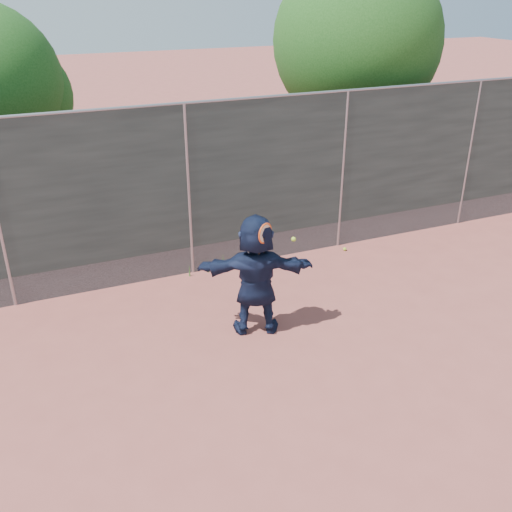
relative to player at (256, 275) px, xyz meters
name	(u,v)px	position (x,y,z in m)	size (l,w,h in m)	color
ground	(273,386)	(-0.32, -1.32, -0.92)	(80.00, 80.00, 0.00)	#9E4C42
player	(256,275)	(0.00, 0.00, 0.00)	(1.70, 0.54, 1.84)	#141D38
ball_ground	(345,249)	(2.67, 1.89, -0.88)	(0.07, 0.07, 0.07)	#A9CF2E
fence	(188,188)	(-0.32, 2.18, 0.66)	(20.00, 0.06, 3.03)	#38423D
swing_action	(268,235)	(0.09, -0.19, 0.69)	(0.64, 0.19, 0.51)	#EE4E16
tree_right	(362,45)	(4.36, 4.43, 2.57)	(3.78, 3.60, 5.39)	#382314
weed_clump	(210,265)	(-0.03, 2.07, -0.78)	(0.68, 0.07, 0.30)	#387226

